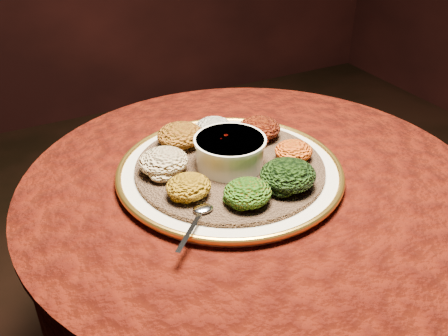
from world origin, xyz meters
name	(u,v)px	position (x,y,z in m)	size (l,w,h in m)	color
table	(250,245)	(0.00, 0.00, 0.55)	(0.96, 0.96, 0.73)	black
platter	(230,171)	(-0.04, 0.03, 0.75)	(0.47, 0.47, 0.02)	white
injera	(230,167)	(-0.04, 0.03, 0.76)	(0.39, 0.39, 0.01)	brown
stew_bowl	(230,150)	(-0.04, 0.03, 0.80)	(0.15, 0.15, 0.06)	white
spoon	(201,212)	(-0.16, -0.10, 0.77)	(0.11, 0.10, 0.01)	silver
portion_ayib	(214,127)	(-0.01, 0.16, 0.78)	(0.08, 0.08, 0.04)	silver
portion_kitfo	(259,128)	(0.07, 0.10, 0.79)	(0.10, 0.09, 0.05)	black
portion_tikil	(294,151)	(0.09, -0.01, 0.78)	(0.08, 0.08, 0.04)	#A2780D
portion_gomen	(288,175)	(0.02, -0.09, 0.79)	(0.11, 0.10, 0.05)	black
portion_mixveg	(248,193)	(-0.07, -0.10, 0.78)	(0.09, 0.09, 0.04)	#953909
portion_kik	(189,187)	(-0.16, -0.03, 0.78)	(0.08, 0.08, 0.04)	#98670D
portion_timatim	(164,161)	(-0.17, 0.07, 0.79)	(0.10, 0.10, 0.05)	maroon
portion_shiro	(180,135)	(-0.10, 0.15, 0.79)	(0.10, 0.10, 0.05)	brown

